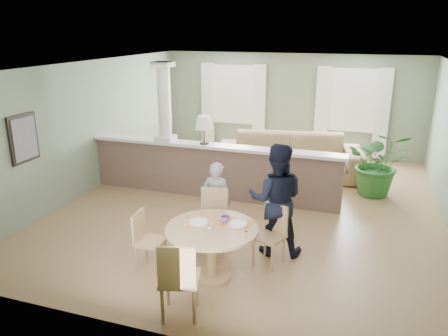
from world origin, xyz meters
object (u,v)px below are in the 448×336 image
(dining_table, at_px, (212,238))
(child_person, at_px, (217,201))
(sofa, at_px, (289,156))
(chair_near, at_px, (179,277))
(chair_side, at_px, (146,237))
(chair_far_boy, at_px, (213,217))
(houseplant, at_px, (379,163))
(chair_far_man, at_px, (272,232))
(man_person, at_px, (276,200))

(dining_table, distance_m, child_person, 1.22)
(sofa, relative_size, chair_near, 3.25)
(chair_side, bearing_deg, chair_far_boy, -43.94)
(houseplant, height_order, dining_table, houseplant)
(sofa, height_order, chair_far_boy, chair_far_boy)
(chair_far_boy, xyz_separation_m, child_person, (-0.08, 0.39, 0.12))
(chair_near, distance_m, child_person, 2.17)
(sofa, height_order, houseplant, houseplant)
(chair_far_man, distance_m, chair_near, 1.82)
(dining_table, relative_size, chair_side, 1.47)
(chair_far_man, height_order, chair_near, chair_near)
(sofa, xyz_separation_m, dining_table, (-0.19, -4.68, 0.12))
(chair_side, bearing_deg, dining_table, -89.85)
(chair_side, bearing_deg, sofa, -16.61)
(chair_side, bearing_deg, chair_near, -137.63)
(chair_side, distance_m, man_person, 2.00)
(chair_far_boy, relative_size, chair_far_man, 1.10)
(chair_far_boy, xyz_separation_m, chair_near, (0.21, -1.76, 0.02))
(chair_near, xyz_separation_m, man_person, (0.72, 1.98, 0.31))
(chair_near, bearing_deg, chair_side, -60.97)
(dining_table, xyz_separation_m, child_person, (-0.35, 1.17, 0.05))
(sofa, relative_size, dining_table, 2.62)
(sofa, distance_m, chair_far_man, 4.04)
(sofa, xyz_separation_m, chair_near, (-0.25, -5.67, 0.08))
(chair_far_man, relative_size, man_person, 0.51)
(chair_far_man, height_order, chair_side, chair_far_man)
(chair_near, bearing_deg, chair_far_boy, -99.05)
(chair_far_boy, distance_m, chair_near, 1.77)
(houseplant, bearing_deg, child_person, -130.90)
(sofa, xyz_separation_m, chair_far_man, (0.49, -4.01, 0.01))
(sofa, height_order, chair_near, chair_near)
(houseplant, relative_size, dining_table, 1.10)
(houseplant, distance_m, man_person, 3.42)
(sofa, height_order, chair_side, sofa)
(chair_far_man, bearing_deg, man_person, 112.47)
(dining_table, xyz_separation_m, chair_near, (-0.06, -0.99, -0.04))
(chair_far_boy, height_order, child_person, child_person)
(chair_far_man, distance_m, child_person, 1.15)
(chair_far_man, bearing_deg, sofa, 116.38)
(man_person, bearing_deg, chair_side, 22.85)
(dining_table, height_order, chair_near, chair_near)
(sofa, bearing_deg, chair_far_man, -93.30)
(chair_side, bearing_deg, man_person, -60.51)
(chair_near, bearing_deg, child_person, -98.23)
(chair_near, relative_size, child_person, 0.78)
(man_person, bearing_deg, houseplant, -125.12)
(chair_near, height_order, chair_side, chair_near)
(dining_table, height_order, man_person, man_person)
(sofa, distance_m, dining_table, 4.69)
(chair_near, bearing_deg, houseplant, -129.60)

